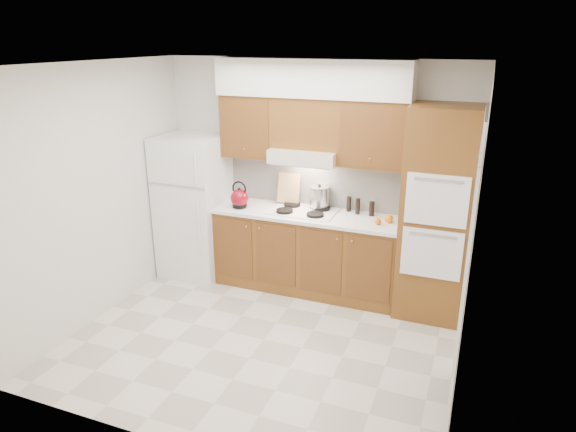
{
  "coord_description": "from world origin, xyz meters",
  "views": [
    {
      "loc": [
        1.79,
        -3.97,
        2.81
      ],
      "look_at": [
        0.08,
        0.45,
        1.15
      ],
      "focal_mm": 32.0,
      "sensor_mm": 36.0,
      "label": 1
    }
  ],
  "objects_px": {
    "fridge": "(194,206)",
    "kettle": "(239,198)",
    "stock_pot": "(319,197)",
    "oven_cabinet": "(438,215)"
  },
  "relations": [
    {
      "from": "fridge",
      "to": "stock_pot",
      "type": "relative_size",
      "value": 7.47
    },
    {
      "from": "kettle",
      "to": "oven_cabinet",
      "type": "bearing_deg",
      "value": 1.48
    },
    {
      "from": "fridge",
      "to": "kettle",
      "type": "xyz_separation_m",
      "value": [
        0.64,
        -0.06,
        0.19
      ]
    },
    {
      "from": "kettle",
      "to": "fridge",
      "type": "bearing_deg",
      "value": 173.91
    },
    {
      "from": "oven_cabinet",
      "to": "stock_pot",
      "type": "distance_m",
      "value": 1.34
    },
    {
      "from": "oven_cabinet",
      "to": "kettle",
      "type": "height_order",
      "value": "oven_cabinet"
    },
    {
      "from": "fridge",
      "to": "oven_cabinet",
      "type": "xyz_separation_m",
      "value": [
        2.85,
        0.03,
        0.24
      ]
    },
    {
      "from": "stock_pot",
      "to": "fridge",
      "type": "bearing_deg",
      "value": -171.61
    },
    {
      "from": "fridge",
      "to": "stock_pot",
      "type": "height_order",
      "value": "fridge"
    },
    {
      "from": "fridge",
      "to": "kettle",
      "type": "bearing_deg",
      "value": -5.14
    }
  ]
}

